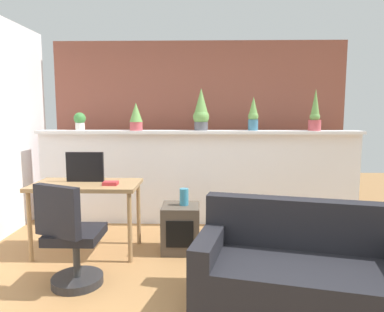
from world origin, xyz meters
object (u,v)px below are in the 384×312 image
(potted_plant_1, at_px, (136,116))
(potted_plant_3, at_px, (253,115))
(desk, at_px, (86,191))
(side_cube_shelf, at_px, (181,228))
(potted_plant_4, at_px, (315,114))
(vase_on_shelf, at_px, (184,197))
(potted_plant_0, at_px, (80,121))
(potted_plant_2, at_px, (201,111))
(office_chair, at_px, (71,243))
(book_on_desk, at_px, (111,183))
(couch, at_px, (303,275))
(tv_monitor, at_px, (85,167))

(potted_plant_1, xyz_separation_m, potted_plant_3, (1.52, 0.04, 0.02))
(desk, xyz_separation_m, side_cube_shelf, (0.99, 0.06, -0.42))
(potted_plant_4, xyz_separation_m, vase_on_shelf, (-1.65, -0.94, -0.87))
(potted_plant_3, relative_size, desk, 0.40)
(potted_plant_0, bearing_deg, side_cube_shelf, -35.39)
(potted_plant_0, relative_size, potted_plant_3, 0.53)
(potted_plant_4, bearing_deg, desk, -159.20)
(potted_plant_4, distance_m, side_cube_shelf, 2.28)
(potted_plant_4, relative_size, vase_on_shelf, 2.99)
(potted_plant_4, distance_m, vase_on_shelf, 2.09)
(desk, bearing_deg, potted_plant_2, 40.96)
(office_chair, xyz_separation_m, vase_on_shelf, (0.92, 0.84, 0.20))
(office_chair, relative_size, vase_on_shelf, 5.06)
(vase_on_shelf, xyz_separation_m, book_on_desk, (-0.74, -0.17, 0.18))
(potted_plant_0, bearing_deg, potted_plant_3, -0.21)
(couch, bearing_deg, vase_on_shelf, 128.92)
(potted_plant_2, relative_size, book_on_desk, 3.72)
(potted_plant_4, bearing_deg, book_on_desk, -155.18)
(potted_plant_1, xyz_separation_m, tv_monitor, (-0.39, -0.91, -0.52))
(couch, bearing_deg, desk, 151.00)
(potted_plant_0, xyz_separation_m, desk, (0.40, -1.05, -0.71))
(book_on_desk, bearing_deg, desk, 162.02)
(potted_plant_4, distance_m, office_chair, 3.30)
(potted_plant_4, xyz_separation_m, couch, (-0.71, -2.10, -1.18))
(desk, relative_size, couch, 0.65)
(potted_plant_0, distance_m, potted_plant_4, 3.07)
(side_cube_shelf, relative_size, couch, 0.30)
(potted_plant_4, relative_size, side_cube_shelf, 1.07)
(potted_plant_3, xyz_separation_m, office_chair, (-1.78, -1.80, -1.06))
(desk, height_order, vase_on_shelf, desk)
(potted_plant_3, height_order, office_chair, potted_plant_3)
(book_on_desk, xyz_separation_m, couch, (1.68, -1.00, -0.49))
(potted_plant_0, distance_m, potted_plant_3, 2.28)
(potted_plant_3, relative_size, tv_monitor, 1.11)
(vase_on_shelf, bearing_deg, side_cube_shelf, -157.34)
(side_cube_shelf, relative_size, book_on_desk, 3.39)
(potted_plant_0, bearing_deg, office_chair, -74.47)
(potted_plant_2, height_order, book_on_desk, potted_plant_2)
(tv_monitor, bearing_deg, couch, -30.34)
(potted_plant_2, relative_size, desk, 0.50)
(vase_on_shelf, distance_m, couch, 1.53)
(couch, bearing_deg, book_on_desk, 149.35)
(side_cube_shelf, distance_m, vase_on_shelf, 0.34)
(potted_plant_4, xyz_separation_m, book_on_desk, (-2.39, -1.11, -0.70))
(side_cube_shelf, bearing_deg, potted_plant_3, 47.53)
(potted_plant_4, height_order, side_cube_shelf, potted_plant_4)
(potted_plant_3, xyz_separation_m, vase_on_shelf, (-0.86, -0.96, -0.86))
(potted_plant_1, relative_size, tv_monitor, 0.91)
(couch, bearing_deg, potted_plant_4, 71.36)
(potted_plant_3, distance_m, couch, 2.42)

